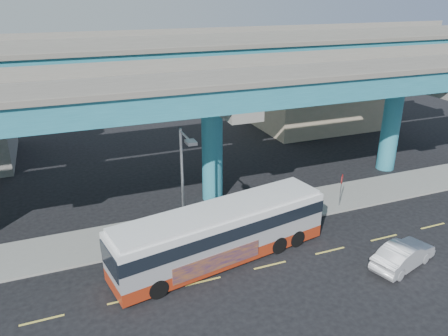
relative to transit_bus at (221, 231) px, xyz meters
name	(u,v)px	position (x,y,z in m)	size (l,w,h in m)	color
ground	(268,262)	(2.31, -1.31, -1.81)	(120.00, 120.00, 0.00)	black
sidewalk	(231,218)	(2.31, 4.19, -1.73)	(70.00, 4.00, 0.15)	gray
lane_markings	(270,265)	(2.31, -1.61, -1.80)	(58.00, 0.12, 0.01)	#D8C64C
viaduct	(211,75)	(2.31, 7.79, 7.33)	(52.00, 12.40, 11.70)	#216B7E
building_beige	(318,94)	(20.31, 21.67, 1.70)	(14.00, 10.23, 7.00)	tan
transit_bus	(221,231)	(0.00, 0.00, 0.00)	(13.11, 5.01, 3.30)	maroon
sedan	(403,255)	(9.17, -4.39, -1.09)	(4.61, 2.70, 1.44)	silver
street_lamp	(185,172)	(-1.39, 2.15, 3.01)	(0.50, 2.35, 7.11)	gray
stop_sign	(342,183)	(10.13, 2.87, 0.09)	(0.54, 0.54, 2.44)	gray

